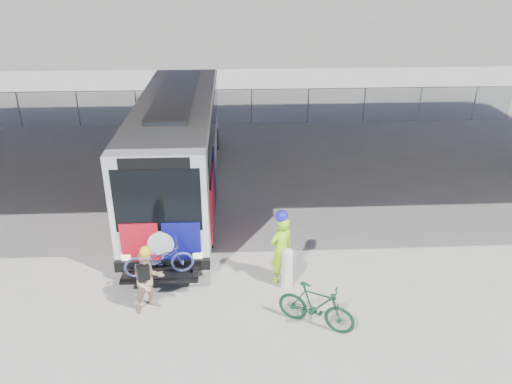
{
  "coord_description": "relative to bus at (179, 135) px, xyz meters",
  "views": [
    {
      "loc": [
        -0.06,
        -13.65,
        7.89
      ],
      "look_at": [
        0.62,
        -0.15,
        1.6
      ],
      "focal_mm": 35.0,
      "sensor_mm": 36.0,
      "label": 1
    }
  ],
  "objects": [
    {
      "name": "chainlink_fence",
      "position": [
        2.0,
        8.12,
        -0.68
      ],
      "size": [
        30.0,
        0.06,
        30.0
      ],
      "color": "gray",
      "rests_on": "ground"
    },
    {
      "name": "ground",
      "position": [
        2.0,
        -3.88,
        -2.11
      ],
      "size": [
        160.0,
        160.0,
        0.0
      ],
      "primitive_type": "plane",
      "color": "#9E9991",
      "rests_on": "ground"
    },
    {
      "name": "cyclist_tan",
      "position": [
        -0.16,
        -7.36,
        -1.26
      ],
      "size": [
        1.0,
        0.93,
        1.8
      ],
      "rotation": [
        0.0,
        0.0,
        0.53
      ],
      "color": "tan",
      "rests_on": "ground"
    },
    {
      "name": "overpass",
      "position": [
        2.0,
        0.12,
        4.44
      ],
      "size": [
        40.0,
        16.0,
        7.95
      ],
      "color": "#605E59",
      "rests_on": "ground"
    },
    {
      "name": "bus",
      "position": [
        0.0,
        0.0,
        0.0
      ],
      "size": [
        2.67,
        13.0,
        3.69
      ],
      "color": "silver",
      "rests_on": "ground"
    },
    {
      "name": "bike_parked",
      "position": [
        3.82,
        -8.2,
        -1.54
      ],
      "size": [
        1.91,
        1.37,
        1.13
      ],
      "primitive_type": "imported",
      "rotation": [
        0.0,
        0.0,
        1.07
      ],
      "color": "#123823",
      "rests_on": "ground"
    },
    {
      "name": "cyclist_hivis",
      "position": [
        3.17,
        -6.32,
        -1.08
      ],
      "size": [
        0.85,
        0.77,
        2.13
      ],
      "rotation": [
        0.0,
        0.0,
        3.69
      ],
      "color": "#A4F81A",
      "rests_on": "ground"
    },
    {
      "name": "bollard",
      "position": [
        3.31,
        -6.6,
        -1.48
      ],
      "size": [
        0.31,
        0.31,
        1.17
      ],
      "color": "white",
      "rests_on": "ground"
    }
  ]
}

